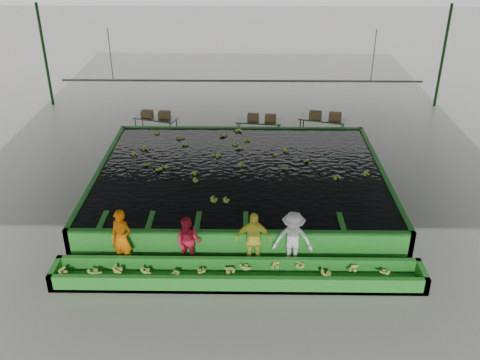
{
  "coord_description": "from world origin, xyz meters",
  "views": [
    {
      "loc": [
        0.22,
        -15.16,
        9.14
      ],
      "look_at": [
        0.0,
        0.5,
        1.0
      ],
      "focal_mm": 40.0,
      "sensor_mm": 36.0,
      "label": 1
    }
  ],
  "objects_px": {
    "box_stack_left": "(156,117)",
    "sorting_trough": "(238,275)",
    "packing_table_left": "(156,126)",
    "box_stack_right": "(325,119)",
    "flotation_tank": "(240,181)",
    "packing_table_mid": "(259,130)",
    "worker_d": "(293,240)",
    "box_stack_mid": "(262,120)",
    "worker_a": "(122,238)",
    "packing_table_right": "(322,128)",
    "worker_b": "(188,242)",
    "worker_c": "(253,240)"
  },
  "relations": [
    {
      "from": "worker_a",
      "to": "packing_table_left",
      "type": "relative_size",
      "value": 0.93
    },
    {
      "from": "packing_table_left",
      "to": "sorting_trough",
      "type": "bearing_deg",
      "value": -69.87
    },
    {
      "from": "packing_table_right",
      "to": "box_stack_right",
      "type": "bearing_deg",
      "value": -39.5
    },
    {
      "from": "flotation_tank",
      "to": "packing_table_mid",
      "type": "xyz_separation_m",
      "value": [
        0.72,
        4.81,
        -0.01
      ]
    },
    {
      "from": "worker_c",
      "to": "packing_table_left",
      "type": "xyz_separation_m",
      "value": [
        -4.18,
        9.48,
        -0.43
      ]
    },
    {
      "from": "worker_b",
      "to": "worker_c",
      "type": "distance_m",
      "value": 1.8
    },
    {
      "from": "worker_a",
      "to": "packing_table_mid",
      "type": "relative_size",
      "value": 0.9
    },
    {
      "from": "flotation_tank",
      "to": "worker_c",
      "type": "bearing_deg",
      "value": -84.58
    },
    {
      "from": "box_stack_left",
      "to": "box_stack_right",
      "type": "bearing_deg",
      "value": -1.98
    },
    {
      "from": "worker_b",
      "to": "packing_table_left",
      "type": "height_order",
      "value": "worker_b"
    },
    {
      "from": "sorting_trough",
      "to": "packing_table_left",
      "type": "height_order",
      "value": "packing_table_left"
    },
    {
      "from": "worker_c",
      "to": "sorting_trough",
      "type": "bearing_deg",
      "value": -118.65
    },
    {
      "from": "box_stack_mid",
      "to": "sorting_trough",
      "type": "bearing_deg",
      "value": -94.91
    },
    {
      "from": "box_stack_left",
      "to": "box_stack_mid",
      "type": "height_order",
      "value": "box_stack_mid"
    },
    {
      "from": "packing_table_right",
      "to": "box_stack_mid",
      "type": "xyz_separation_m",
      "value": [
        -2.63,
        -0.24,
        0.43
      ]
    },
    {
      "from": "box_stack_right",
      "to": "worker_a",
      "type": "bearing_deg",
      "value": -126.39
    },
    {
      "from": "sorting_trough",
      "to": "box_stack_left",
      "type": "bearing_deg",
      "value": 110.02
    },
    {
      "from": "packing_table_right",
      "to": "box_stack_left",
      "type": "relative_size",
      "value": 1.56
    },
    {
      "from": "worker_c",
      "to": "packing_table_mid",
      "type": "bearing_deg",
      "value": 86.39
    },
    {
      "from": "packing_table_left",
      "to": "box_stack_right",
      "type": "bearing_deg",
      "value": -1.75
    },
    {
      "from": "worker_c",
      "to": "worker_d",
      "type": "distance_m",
      "value": 1.1
    },
    {
      "from": "packing_table_mid",
      "to": "packing_table_right",
      "type": "xyz_separation_m",
      "value": [
        2.75,
        0.22,
        0.01
      ]
    },
    {
      "from": "flotation_tank",
      "to": "box_stack_left",
      "type": "relative_size",
      "value": 7.93
    },
    {
      "from": "sorting_trough",
      "to": "box_stack_mid",
      "type": "bearing_deg",
      "value": 85.09
    },
    {
      "from": "packing_table_mid",
      "to": "box_stack_right",
      "type": "relative_size",
      "value": 1.4
    },
    {
      "from": "worker_b",
      "to": "worker_c",
      "type": "height_order",
      "value": "worker_c"
    },
    {
      "from": "worker_a",
      "to": "packing_table_left",
      "type": "bearing_deg",
      "value": 110.91
    },
    {
      "from": "packing_table_right",
      "to": "box_stack_left",
      "type": "bearing_deg",
      "value": 178.63
    },
    {
      "from": "worker_c",
      "to": "packing_table_left",
      "type": "height_order",
      "value": "worker_c"
    },
    {
      "from": "worker_c",
      "to": "packing_table_mid",
      "type": "distance_m",
      "value": 9.12
    },
    {
      "from": "packing_table_mid",
      "to": "sorting_trough",
      "type": "bearing_deg",
      "value": -94.17
    },
    {
      "from": "packing_table_left",
      "to": "box_stack_right",
      "type": "xyz_separation_m",
      "value": [
        7.34,
        -0.22,
        0.48
      ]
    },
    {
      "from": "worker_c",
      "to": "packing_table_mid",
      "type": "height_order",
      "value": "worker_c"
    },
    {
      "from": "sorting_trough",
      "to": "worker_d",
      "type": "distance_m",
      "value": 1.81
    },
    {
      "from": "packing_table_left",
      "to": "packing_table_right",
      "type": "xyz_separation_m",
      "value": [
        7.24,
        -0.14,
        0.03
      ]
    },
    {
      "from": "box_stack_left",
      "to": "sorting_trough",
      "type": "bearing_deg",
      "value": -69.98
    },
    {
      "from": "packing_table_left",
      "to": "packing_table_mid",
      "type": "relative_size",
      "value": 0.96
    },
    {
      "from": "worker_a",
      "to": "packing_table_mid",
      "type": "bearing_deg",
      "value": 84.22
    },
    {
      "from": "worker_a",
      "to": "box_stack_mid",
      "type": "height_order",
      "value": "worker_a"
    },
    {
      "from": "worker_a",
      "to": "flotation_tank",
      "type": "bearing_deg",
      "value": 70.71
    },
    {
      "from": "sorting_trough",
      "to": "worker_c",
      "type": "xyz_separation_m",
      "value": [
        0.41,
        0.8,
        0.6
      ]
    },
    {
      "from": "sorting_trough",
      "to": "box_stack_left",
      "type": "relative_size",
      "value": 7.93
    },
    {
      "from": "worker_b",
      "to": "packing_table_right",
      "type": "bearing_deg",
      "value": 74.28
    },
    {
      "from": "worker_a",
      "to": "box_stack_left",
      "type": "xyz_separation_m",
      "value": [
        -0.51,
        9.51,
        -0.02
      ]
    },
    {
      "from": "worker_b",
      "to": "flotation_tank",
      "type": "bearing_deg",
      "value": 83.88
    },
    {
      "from": "worker_d",
      "to": "box_stack_mid",
      "type": "distance_m",
      "value": 9.12
    },
    {
      "from": "packing_table_right",
      "to": "worker_c",
      "type": "bearing_deg",
      "value": -108.19
    },
    {
      "from": "packing_table_mid",
      "to": "worker_d",
      "type": "bearing_deg",
      "value": -85.07
    },
    {
      "from": "box_stack_left",
      "to": "box_stack_mid",
      "type": "xyz_separation_m",
      "value": [
        4.6,
        -0.41,
        0.03
      ]
    },
    {
      "from": "worker_d",
      "to": "box_stack_mid",
      "type": "relative_size",
      "value": 1.41
    }
  ]
}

